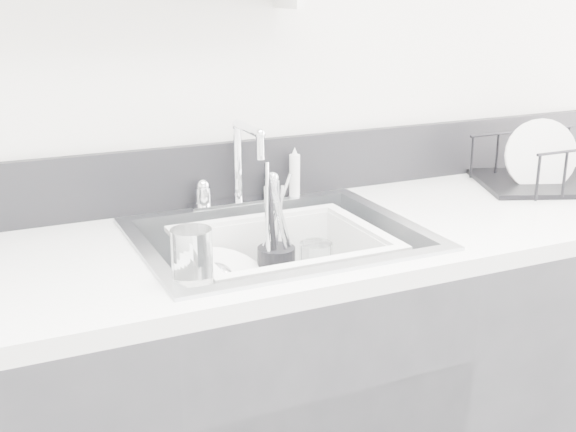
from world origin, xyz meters
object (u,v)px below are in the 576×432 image
wash_tub (283,271)px  counter_run (280,411)px  dish_rack (554,160)px  sink (279,272)px

wash_tub → counter_run: bearing=93.0°
counter_run → dish_rack: size_ratio=7.86×
sink → dish_rack: 0.91m
wash_tub → dish_rack: (0.89, 0.10, 0.15)m
sink → counter_run: bearing=0.0°
sink → dish_rack: (0.89, 0.08, 0.16)m
sink → wash_tub: bearing=-87.0°
counter_run → dish_rack: 1.04m
wash_tub → dish_rack: bearing=6.2°
wash_tub → dish_rack: dish_rack is taller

